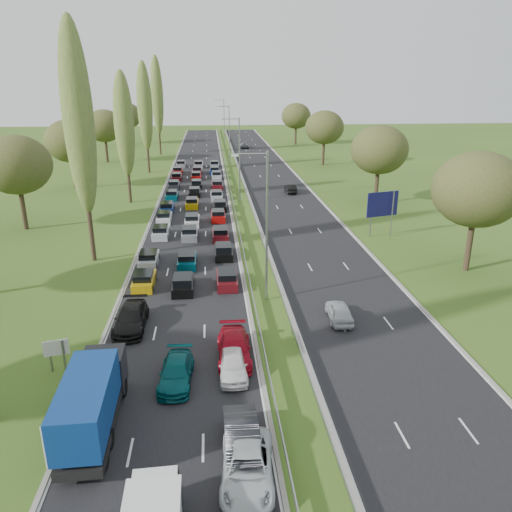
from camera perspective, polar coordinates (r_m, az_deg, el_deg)
name	(u,v)px	position (r m, az deg, el deg)	size (l,w,h in m)	color
ground	(239,198)	(75.97, -1.94, 6.59)	(260.00, 260.00, 0.00)	#37581B
near_carriageway	(195,196)	(78.33, -7.02, 6.85)	(10.50, 215.00, 0.04)	black
far_carriageway	(281,194)	(79.06, 2.88, 7.09)	(10.50, 215.00, 0.04)	black
central_reservation	(238,191)	(78.29, -2.05, 7.39)	(2.36, 215.00, 0.32)	gray
lamp_columns	(240,161)	(72.89, -1.89, 10.84)	(0.18, 140.18, 12.00)	gray
poplar_row	(109,121)	(63.37, -16.48, 14.60)	(2.80, 127.80, 22.44)	#2D2116
woodland_left	(5,170)	(61.49, -26.75, 8.78)	(8.00, 166.00, 11.10)	#2D2116
woodland_right	(401,159)	(65.74, 16.26, 10.63)	(8.00, 153.00, 11.10)	#2D2116
traffic_queue_fill	(194,200)	(73.50, -7.11, 6.36)	(9.15, 68.31, 0.80)	#BF990C
near_car_3	(131,318)	(37.16, -14.11, -6.91)	(2.15, 5.28, 1.53)	black
near_car_7	(176,372)	(30.49, -9.11, -13.00)	(1.87, 4.60, 1.33)	#054B50
near_car_9	(242,440)	(25.23, -1.59, -20.28)	(1.65, 4.74, 1.56)	black
near_car_10	(247,467)	(24.01, -1.00, -23.00)	(2.32, 5.03, 1.40)	silver
near_car_11	(234,348)	(32.40, -2.53, -10.46)	(2.11, 5.19, 1.51)	maroon
near_car_12	(233,364)	(30.86, -2.66, -12.21)	(1.68, 4.19, 1.43)	white
far_car_0	(339,311)	(37.75, 9.51, -6.26)	(1.63, 4.05, 1.38)	#B5BBC0
far_car_1	(290,188)	(79.98, 3.95, 7.73)	(1.46, 4.18, 1.38)	black
far_car_2	(244,145)	(134.85, -1.36, 12.55)	(2.15, 4.67, 1.30)	gray
blue_lorry	(92,400)	(27.27, -18.21, -15.35)	(2.25, 8.12, 3.43)	black
info_sign	(56,351)	(33.16, -21.85, -10.06)	(1.48, 0.47, 2.10)	gray
direction_sign	(382,206)	(57.97, 14.25, 5.55)	(3.87, 1.21, 5.20)	gray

